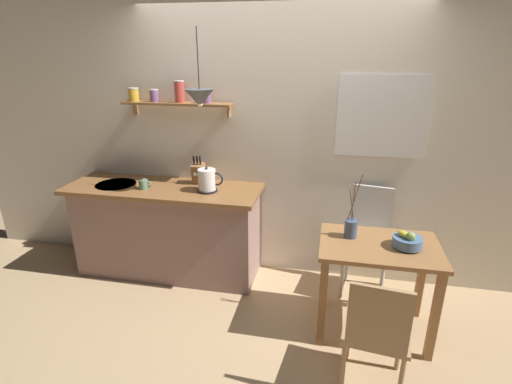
% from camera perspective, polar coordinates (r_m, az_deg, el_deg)
% --- Properties ---
extents(ground_plane, '(14.00, 14.00, 0.00)m').
position_cam_1_polar(ground_plane, '(3.61, 0.79, -15.80)').
color(ground_plane, tan).
extents(back_wall, '(6.80, 0.11, 2.70)m').
position_cam_1_polar(back_wall, '(3.62, 6.05, 7.80)').
color(back_wall, silver).
rests_on(back_wall, ground_plane).
extents(kitchen_counter, '(1.83, 0.63, 0.92)m').
position_cam_1_polar(kitchen_counter, '(3.91, -12.91, -5.42)').
color(kitchen_counter, gray).
rests_on(kitchen_counter, ground_plane).
extents(wall_shelf, '(1.02, 0.20, 0.32)m').
position_cam_1_polar(wall_shelf, '(3.69, -12.12, 13.22)').
color(wall_shelf, brown).
extents(dining_table, '(0.88, 0.60, 0.76)m').
position_cam_1_polar(dining_table, '(3.11, 17.47, -9.80)').
color(dining_table, '#9E6B3D').
rests_on(dining_table, ground_plane).
extents(dining_chair_near, '(0.46, 0.47, 0.88)m').
position_cam_1_polar(dining_chair_near, '(2.65, 17.30, -18.83)').
color(dining_chair_near, tan).
rests_on(dining_chair_near, ground_plane).
extents(dining_chair_far, '(0.46, 0.47, 0.98)m').
position_cam_1_polar(dining_chair_far, '(3.68, 16.13, -6.38)').
color(dining_chair_far, silver).
rests_on(dining_chair_far, ground_plane).
extents(fruit_bowl, '(0.21, 0.21, 0.14)m').
position_cam_1_polar(fruit_bowl, '(3.04, 21.36, -6.70)').
color(fruit_bowl, '#51759E').
rests_on(fruit_bowl, dining_table).
extents(twig_vase, '(0.10, 0.10, 0.50)m').
position_cam_1_polar(twig_vase, '(3.06, 13.78, -5.08)').
color(twig_vase, '#475675').
rests_on(twig_vase, dining_table).
extents(electric_kettle, '(0.27, 0.18, 0.23)m').
position_cam_1_polar(electric_kettle, '(3.50, -7.18, 1.69)').
color(electric_kettle, black).
rests_on(electric_kettle, kitchen_counter).
extents(knife_block, '(0.11, 0.15, 0.28)m').
position_cam_1_polar(knife_block, '(3.72, -8.44, 2.83)').
color(knife_block, '#9E6B3D').
rests_on(knife_block, kitchen_counter).
extents(coffee_mug_by_sink, '(0.12, 0.08, 0.09)m').
position_cam_1_polar(coffee_mug_by_sink, '(3.69, -16.16, 1.09)').
color(coffee_mug_by_sink, slate).
rests_on(coffee_mug_by_sink, kitchen_counter).
extents(pendant_lamp, '(0.25, 0.25, 0.61)m').
position_cam_1_polar(pendant_lamp, '(3.26, -8.29, 13.57)').
color(pendant_lamp, black).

